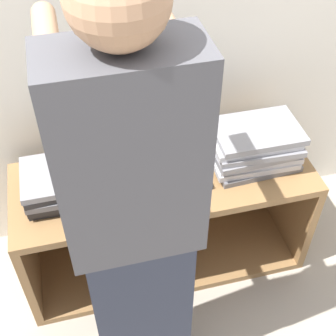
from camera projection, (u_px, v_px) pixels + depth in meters
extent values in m
plane|color=#9E9384|center=(177.00, 296.00, 2.24)|extent=(12.00, 12.00, 0.00)
cube|color=silver|center=(142.00, 2.00, 1.82)|extent=(8.00, 0.05, 2.40)
cube|color=olive|center=(164.00, 179.00, 2.03)|extent=(1.31, 0.49, 0.04)
cube|color=olive|center=(165.00, 253.00, 2.40)|extent=(1.31, 0.49, 0.04)
cube|color=olive|center=(27.00, 246.00, 2.10)|extent=(0.04, 0.49, 0.50)
cube|color=olive|center=(289.00, 195.00, 2.33)|extent=(0.04, 0.49, 0.50)
cube|color=olive|center=(154.00, 186.00, 2.37)|extent=(1.24, 0.04, 0.50)
cube|color=#333338|center=(164.00, 175.00, 2.01)|extent=(0.37, 0.25, 0.02)
cube|color=black|center=(163.00, 171.00, 2.01)|extent=(0.30, 0.14, 0.00)
cube|color=#333338|center=(154.00, 127.00, 2.06)|extent=(0.37, 0.12, 0.22)
cube|color=black|center=(154.00, 127.00, 2.05)|extent=(0.32, 0.11, 0.20)
cube|color=#232326|center=(73.00, 189.00, 1.94)|extent=(0.37, 0.26, 0.03)
cube|color=#232326|center=(72.00, 186.00, 1.92)|extent=(0.37, 0.25, 0.03)
cube|color=slate|center=(70.00, 183.00, 1.90)|extent=(0.37, 0.25, 0.03)
cube|color=#232326|center=(68.00, 177.00, 1.88)|extent=(0.38, 0.27, 0.03)
cube|color=gray|center=(67.00, 173.00, 1.86)|extent=(0.37, 0.25, 0.03)
cube|color=slate|center=(253.00, 159.00, 2.08)|extent=(0.38, 0.27, 0.03)
cube|color=#B7B7BC|center=(251.00, 155.00, 2.06)|extent=(0.37, 0.26, 0.03)
cube|color=#B7B7BC|center=(253.00, 149.00, 2.04)|extent=(0.37, 0.26, 0.03)
cube|color=gray|center=(252.00, 146.00, 2.02)|extent=(0.38, 0.27, 0.03)
cube|color=gray|center=(255.00, 142.00, 2.00)|extent=(0.38, 0.27, 0.03)
cube|color=#B7B7BC|center=(252.00, 135.00, 1.99)|extent=(0.37, 0.26, 0.03)
cube|color=gray|center=(257.00, 131.00, 1.96)|extent=(0.37, 0.25, 0.03)
cube|color=#2D3342|center=(141.00, 305.00, 1.75)|extent=(0.34, 0.20, 0.83)
cube|color=#4C4C51|center=(130.00, 159.00, 1.23)|extent=(0.40, 0.20, 0.66)
cylinder|color=tan|center=(47.00, 40.00, 1.23)|extent=(0.07, 0.32, 0.07)
cylinder|color=tan|center=(165.00, 26.00, 1.28)|extent=(0.07, 0.32, 0.07)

